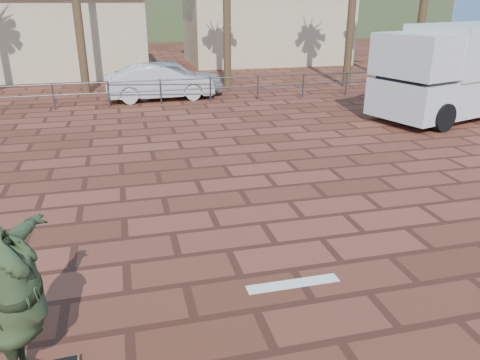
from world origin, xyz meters
The scene contains 11 objects.
ground centered at (0.00, 0.00, 0.00)m, with size 120.00×120.00×0.00m, color brown.
paint_stripe centered at (0.70, -1.20, 0.00)m, with size 1.40×0.22×0.01m, color white.
guardrail centered at (0.00, 12.00, 0.68)m, with size 24.06×0.06×1.00m.
building_west centered at (-6.00, 22.00, 2.28)m, with size 12.60×7.60×4.50m.
building_east centered at (8.00, 24.00, 2.54)m, with size 10.60×6.60×5.00m.
hill_front centered at (0.00, 50.00, 3.00)m, with size 70.00×18.00×6.00m, color #384C28.
skateboarder centered at (-2.75, -2.22, 0.99)m, with size 2.19×0.60×1.78m, color #2E3E21.
campervan centered at (9.85, 7.44, 1.65)m, with size 6.52×4.19×3.13m.
car_silver centered at (0.54, 13.65, 0.78)m, with size 1.84×4.57×1.56m, color #A4A6AB.
car_white centered at (0.07, 13.00, 0.72)m, with size 1.52×4.35×1.43m, color silver.
street_sign centered at (12.00, 10.00, 1.76)m, with size 0.51×0.07×2.51m.
Camera 1 is at (-1.49, -6.69, 3.90)m, focal length 35.00 mm.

